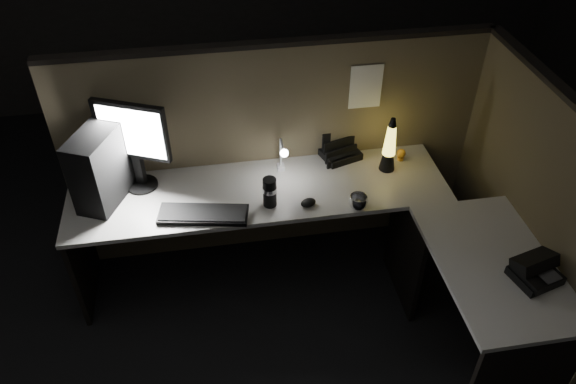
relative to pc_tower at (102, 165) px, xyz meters
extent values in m
plane|color=black|center=(1.04, -0.70, -0.96)|extent=(6.00, 6.00, 0.00)
cube|color=brown|center=(1.04, 0.23, -0.21)|extent=(2.66, 0.06, 1.50)
cube|color=brown|center=(2.37, -0.60, -0.21)|extent=(0.06, 1.66, 1.50)
cube|color=beige|center=(0.89, -0.10, -0.24)|extent=(2.30, 0.60, 0.03)
cube|color=beige|center=(2.04, -0.90, -0.24)|extent=(0.60, 1.00, 0.03)
cube|color=black|center=(-0.24, -0.10, -0.61)|extent=(0.03, 0.55, 0.70)
cube|color=black|center=(2.04, -1.38, -0.61)|extent=(0.55, 0.03, 0.70)
cube|color=black|center=(1.76, -0.40, -0.61)|extent=(0.03, 0.55, 0.70)
cube|color=black|center=(0.00, 0.00, 0.00)|extent=(0.35, 0.47, 0.45)
cylinder|color=black|center=(0.19, 0.06, -0.22)|extent=(0.19, 0.19, 0.02)
cube|color=black|center=(0.19, 0.08, -0.10)|extent=(0.07, 0.06, 0.21)
cube|color=black|center=(0.19, 0.08, 0.16)|extent=(0.42, 0.21, 0.36)
cube|color=white|center=(0.19, 0.06, 0.16)|extent=(0.36, 0.16, 0.31)
cube|color=black|center=(0.54, -0.28, -0.21)|extent=(0.54, 0.27, 0.03)
ellipsoid|color=black|center=(1.16, -0.29, -0.21)|extent=(0.11, 0.10, 0.04)
cube|color=white|center=(1.05, 0.09, -0.21)|extent=(0.04, 0.06, 0.03)
cylinder|color=white|center=(1.05, 0.09, -0.09)|extent=(0.01, 0.01, 0.20)
cylinder|color=white|center=(1.05, 0.02, 0.01)|extent=(0.01, 0.13, 0.01)
sphere|color=white|center=(1.05, -0.06, 0.00)|extent=(0.05, 0.05, 0.05)
cube|color=black|center=(1.45, 0.16, -0.20)|extent=(0.28, 0.26, 0.05)
cube|color=black|center=(1.45, 0.13, -0.17)|extent=(0.23, 0.08, 0.08)
cube|color=black|center=(1.45, 0.23, -0.13)|extent=(0.23, 0.08, 0.16)
cone|color=black|center=(1.71, -0.02, -0.17)|extent=(0.10, 0.10, 0.12)
cone|color=#FFE643|center=(1.71, -0.02, -0.01)|extent=(0.08, 0.08, 0.20)
sphere|color=#8F4014|center=(1.71, -0.02, -0.07)|extent=(0.04, 0.04, 0.04)
sphere|color=#8F4014|center=(1.71, -0.02, 0.00)|extent=(0.03, 0.03, 0.03)
cone|color=black|center=(1.71, -0.02, 0.12)|extent=(0.05, 0.05, 0.05)
cylinder|color=black|center=(0.93, -0.24, -0.13)|extent=(0.08, 0.08, 0.19)
imported|color=silver|center=(1.44, -0.36, -0.18)|extent=(0.15, 0.15, 0.09)
sphere|color=orange|center=(1.83, 0.06, -0.18)|extent=(0.06, 0.06, 0.06)
cube|color=white|center=(1.60, 0.20, 0.25)|extent=(0.20, 0.00, 0.29)
cube|color=black|center=(2.18, -1.04, -0.20)|extent=(0.26, 0.24, 0.05)
cube|color=black|center=(2.18, -1.00, -0.14)|extent=(0.25, 0.18, 0.10)
cube|color=black|center=(2.11, -1.08, -0.17)|extent=(0.09, 0.17, 0.03)
cube|color=#3F3F42|center=(2.23, -1.06, -0.18)|extent=(0.12, 0.12, 0.00)
camera|label=1|loc=(0.63, -2.72, 1.93)|focal=35.00mm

